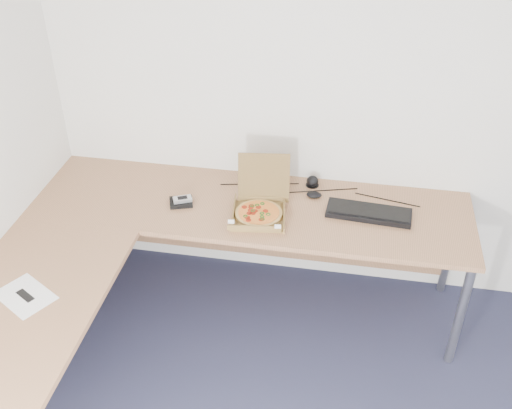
% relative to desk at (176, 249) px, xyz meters
% --- Properties ---
extents(room_shell, '(3.50, 3.50, 2.50)m').
position_rel_desk_xyz_m(room_shell, '(0.82, -0.97, 0.55)').
color(room_shell, silver).
rests_on(room_shell, ground).
extents(desk, '(2.50, 2.20, 0.73)m').
position_rel_desk_xyz_m(desk, '(0.00, 0.00, 0.00)').
color(desk, '#A8744D').
rests_on(desk, ground).
extents(pizza_box, '(0.29, 0.34, 0.30)m').
position_rel_desk_xyz_m(pizza_box, '(0.39, 0.34, 0.07)').
color(pizza_box, olive).
rests_on(pizza_box, desk).
extents(drinking_glass, '(0.07, 0.07, 0.12)m').
position_rel_desk_xyz_m(drinking_glass, '(0.47, 0.67, 0.09)').
color(drinking_glass, white).
rests_on(drinking_glass, desk).
extents(keyboard, '(0.48, 0.20, 0.03)m').
position_rel_desk_xyz_m(keyboard, '(0.99, 0.44, 0.04)').
color(keyboard, black).
rests_on(keyboard, desk).
extents(mouse, '(0.10, 0.08, 0.03)m').
position_rel_desk_xyz_m(mouse, '(0.67, 0.57, 0.05)').
color(mouse, black).
rests_on(mouse, desk).
extents(wallet, '(0.16, 0.14, 0.02)m').
position_rel_desk_xyz_m(wallet, '(-0.07, 0.37, 0.04)').
color(wallet, black).
rests_on(wallet, desk).
extents(phone, '(0.12, 0.09, 0.02)m').
position_rel_desk_xyz_m(phone, '(-0.06, 0.37, 0.06)').
color(phone, '#B2B5BA').
rests_on(phone, wallet).
extents(paper_sheet, '(0.33, 0.30, 0.00)m').
position_rel_desk_xyz_m(paper_sheet, '(-0.59, -0.50, 0.03)').
color(paper_sheet, white).
rests_on(paper_sheet, desk).
extents(dome_speaker, '(0.08, 0.08, 0.07)m').
position_rel_desk_xyz_m(dome_speaker, '(0.65, 0.69, 0.06)').
color(dome_speaker, black).
rests_on(dome_speaker, desk).
extents(cable_bundle, '(0.57, 0.12, 0.01)m').
position_rel_desk_xyz_m(cable_bundle, '(0.67, 0.63, 0.03)').
color(cable_bundle, black).
rests_on(cable_bundle, desk).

